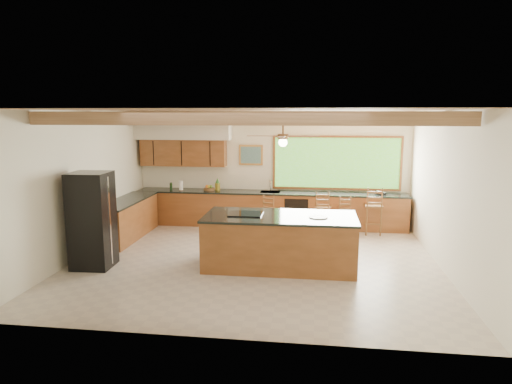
# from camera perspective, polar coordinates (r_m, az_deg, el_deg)

# --- Properties ---
(ground) EXTENTS (7.20, 7.20, 0.00)m
(ground) POSITION_cam_1_polar(r_m,az_deg,el_deg) (9.31, -0.10, -8.61)
(ground) COLOR #BAAB9A
(ground) RESTS_ON ground
(room_shell) EXTENTS (7.27, 6.54, 3.02)m
(room_shell) POSITION_cam_1_polar(r_m,az_deg,el_deg) (9.53, -0.59, 5.43)
(room_shell) COLOR silver
(room_shell) RESTS_ON ground
(counter_run) EXTENTS (7.12, 3.10, 1.25)m
(counter_run) POSITION_cam_1_polar(r_m,az_deg,el_deg) (11.71, -2.42, -2.41)
(counter_run) COLOR brown
(counter_run) RESTS_ON ground
(island) EXTENTS (2.91, 1.37, 1.03)m
(island) POSITION_cam_1_polar(r_m,az_deg,el_deg) (8.86, 3.02, -6.13)
(island) COLOR brown
(island) RESTS_ON ground
(refrigerator) EXTENTS (0.75, 0.73, 1.85)m
(refrigerator) POSITION_cam_1_polar(r_m,az_deg,el_deg) (9.27, -19.82, -3.34)
(refrigerator) COLOR black
(refrigerator) RESTS_ON ground
(bar_stool_a) EXTENTS (0.45, 0.45, 0.97)m
(bar_stool_a) POSITION_cam_1_polar(r_m,az_deg,el_deg) (11.27, 1.91, -2.32)
(bar_stool_a) COLOR brown
(bar_stool_a) RESTS_ON ground
(bar_stool_b) EXTENTS (0.44, 0.44, 1.07)m
(bar_stool_b) POSITION_cam_1_polar(r_m,az_deg,el_deg) (11.38, 8.41, -1.99)
(bar_stool_b) COLOR brown
(bar_stool_b) RESTS_ON ground
(bar_stool_c) EXTENTS (0.43, 0.43, 1.19)m
(bar_stool_c) POSITION_cam_1_polar(r_m,az_deg,el_deg) (11.45, 14.52, -1.79)
(bar_stool_c) COLOR brown
(bar_stool_c) RESTS_ON ground
(bar_stool_d) EXTENTS (0.41, 0.41, 0.95)m
(bar_stool_d) POSITION_cam_1_polar(r_m,az_deg,el_deg) (11.42, 10.82, -2.38)
(bar_stool_d) COLOR brown
(bar_stool_d) RESTS_ON ground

